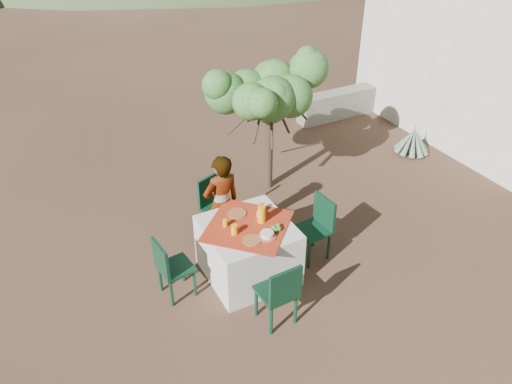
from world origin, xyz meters
The scene contains 22 objects.
ground centered at (0.00, 0.00, 0.00)m, with size 160.00×160.00×0.00m, color #372419.
table centered at (-0.59, 0.01, 0.38)m, with size 1.30×1.30×0.76m.
chair_far centered at (-0.60, 0.98, 0.49)m, with size 0.53×0.53×0.88m.
chair_near centered at (-0.66, -0.89, 0.48)m, with size 0.42×0.42×0.86m.
chair_left centered at (-1.57, 0.09, 0.46)m, with size 0.42×0.42×0.82m.
chair_right centered at (0.37, -0.06, 0.48)m, with size 0.44×0.44×0.87m.
person centered at (-0.65, 0.64, 0.70)m, with size 0.51×0.34×1.41m, color #8C6651.
shrub_tree centered at (0.69, 1.76, 1.50)m, with size 1.62×1.59×1.90m.
agave centered at (3.48, 1.51, 0.22)m, with size 0.62×0.63×0.67m.
guesthouse centered at (5.60, 1.80, 1.50)m, with size 3.20×4.20×3.00m, color white.
stone_wall centered at (3.60, 3.40, 0.28)m, with size 2.60×0.35×0.55m, color gray.
plate_far centered at (-0.60, 0.29, 0.77)m, with size 0.24×0.24×0.01m, color brown.
plate_near centered at (-0.68, -0.27, 0.77)m, with size 0.22×0.22×0.01m, color brown.
glass_far centered at (-0.83, 0.12, 0.81)m, with size 0.06×0.06×0.09m, color #FFA510.
glass_near centered at (-0.80, -0.06, 0.82)m, with size 0.08×0.08×0.12m, color #FFA510.
juice_pitcher centered at (-0.41, 0.01, 0.87)m, with size 0.10×0.10×0.22m, color #FFA510.
bowl_plate centered at (-0.49, -0.29, 0.77)m, with size 0.22×0.22×0.01m, color brown.
white_bowl centered at (-0.49, -0.29, 0.80)m, with size 0.15×0.15×0.06m, color silver.
jar_left centered at (-0.30, 0.18, 0.80)m, with size 0.05×0.05×0.08m, color #D65525.
jar_right centered at (-0.29, 0.22, 0.81)m, with size 0.06×0.06×0.09m, color #D65525.
napkin_holder centered at (-0.38, 0.10, 0.80)m, with size 0.07×0.04×0.08m, color silver.
fruit_cluster centered at (-0.33, -0.22, 0.79)m, with size 0.12×0.11×0.06m.
Camera 1 is at (-2.71, -4.26, 4.37)m, focal length 35.00 mm.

